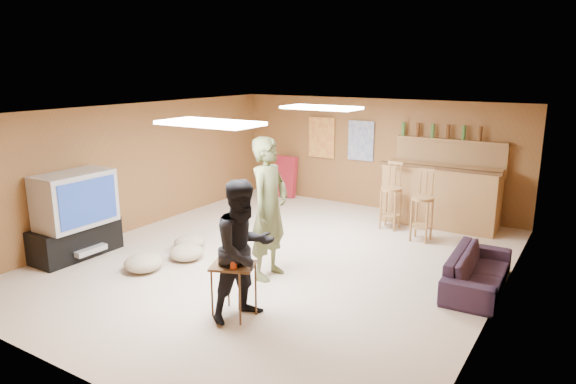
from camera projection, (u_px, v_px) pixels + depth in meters
The scene contains 32 objects.
ground at pixel (281, 260), 7.65m from camera, with size 7.00×7.00×0.00m, color #C2AB94.
ceiling at pixel (280, 111), 7.13m from camera, with size 6.00×7.00×0.02m, color silver.
wall_back at pixel (375, 154), 10.27m from camera, with size 6.00×0.02×2.20m, color brown.
wall_front at pixel (65, 266), 4.50m from camera, with size 6.00×0.02×2.20m, color brown.
wall_left at pixel (136, 167), 8.93m from camera, with size 0.02×7.00×2.20m, color brown.
wall_right at pixel (502, 220), 5.85m from camera, with size 0.02×7.00×2.20m, color brown.
tv_stand at pixel (76, 240), 7.75m from camera, with size 0.55×1.30×0.50m, color black.
dvd_box at pixel (86, 249), 7.66m from camera, with size 0.35×0.50×0.08m, color #B2B2B7.
tv_body at pixel (75, 199), 7.56m from camera, with size 0.60×1.10×0.80m, color #B2B2B7.
tv_screen at pixel (88, 202), 7.40m from camera, with size 0.02×0.95×0.65m, color navy.
bar_counter at pixel (440, 196), 9.18m from camera, with size 2.00×0.60×1.10m, color olive.
bar_lip at pixel (438, 168), 8.84m from camera, with size 2.10×0.12×0.05m, color #3F2714.
bar_shelf at pixel (451, 140), 9.32m from camera, with size 2.00×0.18×0.05m, color olive.
bar_backing at pixel (450, 156), 9.41m from camera, with size 2.00×0.14×0.60m, color olive.
poster_left at pixel (322, 138), 10.80m from camera, with size 0.60×0.03×0.85m, color #BF3F26.
poster_right at pixel (361, 141), 10.33m from camera, with size 0.55×0.03×0.80m, color #334C99.
folding_chair_stack at pixel (285, 177), 11.29m from camera, with size 0.50×0.14×0.90m, color maroon.
ceiling_panel_front at pixel (210, 123), 5.90m from camera, with size 1.20×0.60×0.04m, color white.
ceiling_panel_back at pixel (321, 108), 8.12m from camera, with size 1.20×0.60×0.04m, color white.
person_olive at pixel (269, 208), 6.84m from camera, with size 0.70×0.46×1.92m, color brown.
person_black at pixel (244, 250), 5.72m from camera, with size 0.79×0.61×1.62m, color black.
sofa at pixel (478, 271), 6.62m from camera, with size 1.64×0.64×0.48m, color black.
tray_table at pixel (234, 290), 5.87m from camera, with size 0.48×0.39×0.63m, color #3F2714.
cup_red_near at pixel (224, 257), 5.88m from camera, with size 0.08×0.08×0.10m, color #B8330C.
cup_red_far at pixel (233, 264), 5.67m from camera, with size 0.08×0.08×0.11m, color #B8330C.
cup_blue at pixel (248, 260), 5.80m from camera, with size 0.08×0.08×0.10m, color navy.
bar_stool_left at pixel (391, 195), 9.00m from camera, with size 0.39×0.39×1.24m, color olive, non-canonical shape.
bar_stool_right at pixel (422, 204), 8.36m from camera, with size 0.39×0.39×1.24m, color olive, non-canonical shape.
cushion_near_tv at pixel (187, 252), 7.63m from camera, with size 0.51×0.51×0.23m, color gray.
cushion_mid at pixel (189, 242), 8.09m from camera, with size 0.48×0.48×0.22m, color gray.
cushion_far at pixel (143, 263), 7.21m from camera, with size 0.54×0.54×0.24m, color gray.
bottle_row at pixel (440, 131), 9.37m from camera, with size 1.48×0.08×0.26m, color #3F7233, non-canonical shape.
Camera 1 is at (3.90, -6.04, 2.80)m, focal length 32.00 mm.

